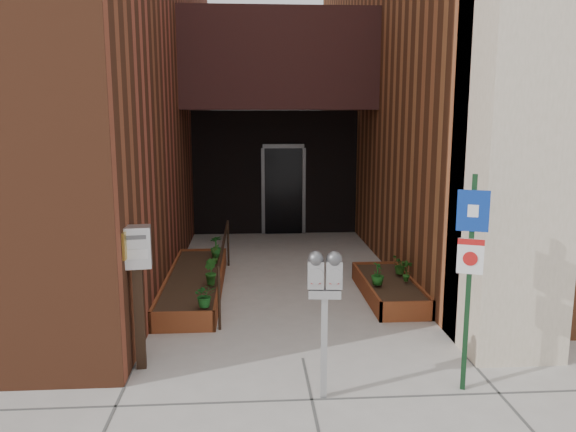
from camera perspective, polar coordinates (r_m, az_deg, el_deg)
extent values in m
plane|color=#9E9991|center=(7.01, 1.50, -14.27)|extent=(80.00, 80.00, 0.00)
cube|color=brown|center=(15.17, 23.12, 17.44)|extent=(8.00, 13.70, 10.00)
cube|color=beige|center=(7.30, 21.83, 3.95)|extent=(1.10, 1.20, 4.40)
cube|color=black|center=(12.41, -1.09, 15.35)|extent=(4.20, 2.00, 2.00)
cube|color=black|center=(13.83, -1.34, 4.46)|extent=(4.00, 0.30, 3.00)
cube|color=black|center=(13.72, -0.46, 2.52)|extent=(0.90, 0.06, 2.10)
cube|color=#B79338|center=(6.46, -16.15, -2.78)|extent=(0.04, 0.30, 0.30)
cube|color=maroon|center=(7.83, -10.71, -10.55)|extent=(0.90, 0.04, 0.30)
cube|color=maroon|center=(11.21, -8.59, -4.07)|extent=(0.90, 0.04, 0.30)
cube|color=maroon|center=(9.56, -12.04, -6.73)|extent=(0.04, 3.60, 0.30)
cube|color=maroon|center=(9.47, -6.85, -6.73)|extent=(0.04, 3.60, 0.30)
cube|color=black|center=(9.51, -9.45, -6.85)|extent=(0.82, 3.52, 0.26)
cube|color=maroon|center=(8.26, 12.03, -9.48)|extent=(0.80, 0.04, 0.30)
cube|color=maroon|center=(10.26, 8.75, -5.44)|extent=(0.80, 0.04, 0.30)
cube|color=maroon|center=(9.17, 7.88, -7.34)|extent=(0.04, 2.20, 0.30)
cube|color=maroon|center=(9.35, 12.48, -7.14)|extent=(0.04, 2.20, 0.30)
cube|color=black|center=(9.26, 10.20, -7.36)|extent=(0.72, 2.12, 0.26)
cylinder|color=black|center=(7.76, -7.01, -8.29)|extent=(0.04, 0.04, 0.90)
cylinder|color=black|center=(10.94, -6.10, -2.76)|extent=(0.04, 0.04, 0.90)
cylinder|color=black|center=(9.23, -6.53, -2.48)|extent=(0.04, 3.30, 0.04)
cube|color=#A2A2A4|center=(5.95, 3.68, -13.23)|extent=(0.07, 0.07, 1.09)
cube|color=#A2A2A4|center=(5.74, 3.75, -7.84)|extent=(0.34, 0.16, 0.09)
cube|color=#A2A2A4|center=(5.67, 2.83, -5.96)|extent=(0.17, 0.12, 0.28)
sphere|color=#59595B|center=(5.63, 2.84, -4.36)|extent=(0.16, 0.16, 0.16)
cube|color=white|center=(5.61, 2.84, -5.91)|extent=(0.10, 0.02, 0.05)
cube|color=#B21414|center=(5.64, 2.84, -6.76)|extent=(0.10, 0.02, 0.03)
cube|color=#A2A2A4|center=(5.68, 4.71, -5.96)|extent=(0.17, 0.12, 0.28)
sphere|color=#59595B|center=(5.64, 4.73, -4.37)|extent=(0.16, 0.16, 0.16)
cube|color=white|center=(5.62, 4.74, -5.91)|extent=(0.10, 0.02, 0.05)
cube|color=#B21414|center=(5.65, 4.73, -6.76)|extent=(0.10, 0.02, 0.03)
cube|color=#123219|center=(6.18, 17.87, -6.71)|extent=(0.07, 0.07, 2.32)
cube|color=navy|center=(5.97, 18.29, 0.50)|extent=(0.30, 0.14, 0.42)
cube|color=white|center=(5.96, 18.29, 0.50)|extent=(0.10, 0.05, 0.13)
cube|color=white|center=(6.06, 18.04, -3.92)|extent=(0.25, 0.12, 0.37)
cube|color=#B21414|center=(6.02, 18.12, -2.52)|extent=(0.25, 0.11, 0.06)
cylinder|color=#B21414|center=(6.06, 18.02, -4.15)|extent=(0.14, 0.07, 0.15)
cube|color=black|center=(6.77, -14.86, -9.94)|extent=(0.13, 0.13, 1.23)
cube|color=silver|center=(6.53, -15.20, -3.04)|extent=(0.36, 0.29, 0.47)
cube|color=#59595B|center=(6.38, -15.32, -2.13)|extent=(0.24, 0.04, 0.04)
cube|color=white|center=(6.42, -15.24, -3.78)|extent=(0.27, 0.05, 0.11)
imported|color=#195A1E|center=(7.87, -8.44, -7.95)|extent=(0.38, 0.38, 0.33)
imported|color=#1C5317|center=(8.85, -7.92, -5.64)|extent=(0.30, 0.30, 0.40)
imported|color=#1A5D1E|center=(10.49, -7.29, -3.08)|extent=(0.29, 0.29, 0.40)
imported|color=#275819|center=(10.05, -7.44, -3.88)|extent=(0.24, 0.24, 0.33)
imported|color=#185418|center=(8.86, 9.10, -5.80)|extent=(0.22, 0.22, 0.35)
imported|color=#23621C|center=(9.11, 11.98, -5.43)|extent=(0.26, 0.26, 0.36)
imported|color=#215618|center=(9.50, 11.31, -4.93)|extent=(0.37, 0.37, 0.30)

